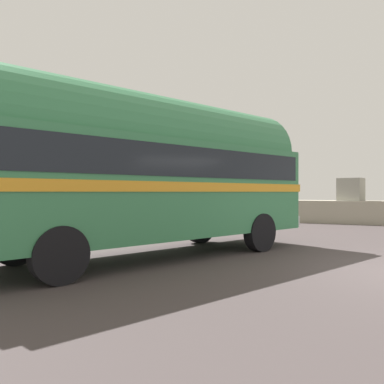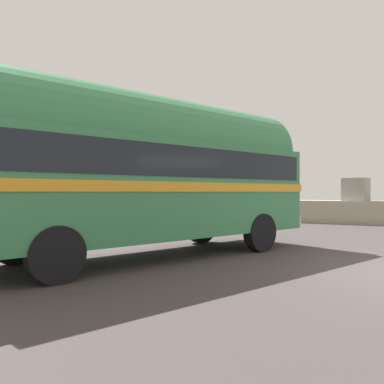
% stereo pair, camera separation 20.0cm
% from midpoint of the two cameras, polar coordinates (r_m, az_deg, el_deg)
% --- Properties ---
extents(vintage_coach, '(5.45, 8.85, 3.70)m').
position_cam_midpoint_polar(vintage_coach, '(8.88, -5.66, 3.43)').
color(vintage_coach, black).
rests_on(vintage_coach, ground).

